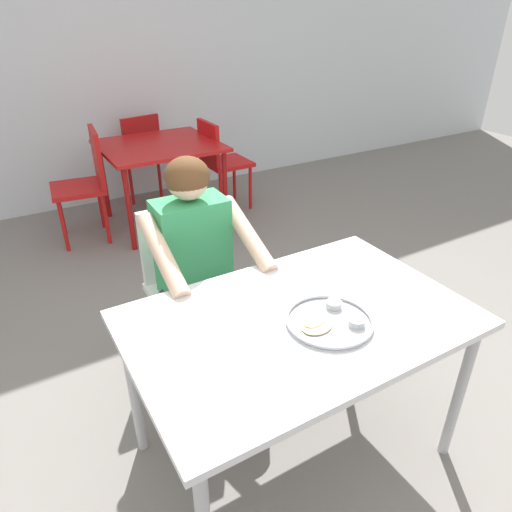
{
  "coord_description": "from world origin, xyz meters",
  "views": [
    {
      "loc": [
        -0.85,
        -1.16,
        1.75
      ],
      "look_at": [
        -0.05,
        0.2,
        0.88
      ],
      "focal_mm": 32.13,
      "sensor_mm": 36.0,
      "label": 1
    }
  ],
  "objects_px": {
    "table_background_red": "(160,153)",
    "chair_red_right": "(220,158)",
    "thali_tray": "(330,320)",
    "table_foreground": "(299,331)",
    "chair_red_left": "(87,178)",
    "diner_foreground": "(200,260)",
    "chair_red_far": "(138,151)",
    "chair_foreground": "(186,276)"
  },
  "relations": [
    {
      "from": "table_background_red",
      "to": "chair_red_left",
      "type": "distance_m",
      "value": 0.64
    },
    {
      "from": "chair_foreground",
      "to": "table_background_red",
      "type": "xyz_separation_m",
      "value": [
        0.51,
        1.75,
        0.15
      ]
    },
    {
      "from": "table_foreground",
      "to": "chair_red_far",
      "type": "distance_m",
      "value": 3.32
    },
    {
      "from": "diner_foreground",
      "to": "chair_red_left",
      "type": "xyz_separation_m",
      "value": [
        -0.11,
        1.98,
        -0.17
      ]
    },
    {
      "from": "chair_foreground",
      "to": "chair_red_far",
      "type": "distance_m",
      "value": 2.48
    },
    {
      "from": "thali_tray",
      "to": "chair_red_far",
      "type": "height_order",
      "value": "chair_red_far"
    },
    {
      "from": "thali_tray",
      "to": "diner_foreground",
      "type": "relative_size",
      "value": 0.28
    },
    {
      "from": "chair_red_far",
      "to": "chair_foreground",
      "type": "bearing_deg",
      "value": -102.08
    },
    {
      "from": "chair_foreground",
      "to": "chair_red_far",
      "type": "xyz_separation_m",
      "value": [
        0.52,
        2.42,
        0.01
      ]
    },
    {
      "from": "thali_tray",
      "to": "chair_red_right",
      "type": "height_order",
      "value": "chair_red_right"
    },
    {
      "from": "table_foreground",
      "to": "chair_red_left",
      "type": "distance_m",
      "value": 2.64
    },
    {
      "from": "diner_foreground",
      "to": "chair_red_far",
      "type": "relative_size",
      "value": 1.39
    },
    {
      "from": "table_background_red",
      "to": "chair_foreground",
      "type": "bearing_deg",
      "value": -106.25
    },
    {
      "from": "table_background_red",
      "to": "chair_red_right",
      "type": "bearing_deg",
      "value": 3.05
    },
    {
      "from": "thali_tray",
      "to": "chair_foreground",
      "type": "xyz_separation_m",
      "value": [
        -0.18,
        0.95,
        -0.25
      ]
    },
    {
      "from": "thali_tray",
      "to": "chair_red_right",
      "type": "relative_size",
      "value": 0.38
    },
    {
      "from": "chair_foreground",
      "to": "chair_red_far",
      "type": "height_order",
      "value": "chair_foreground"
    },
    {
      "from": "table_foreground",
      "to": "chair_red_left",
      "type": "xyz_separation_m",
      "value": [
        -0.23,
        2.62,
        -0.14
      ]
    },
    {
      "from": "thali_tray",
      "to": "table_background_red",
      "type": "bearing_deg",
      "value": 83.1
    },
    {
      "from": "table_background_red",
      "to": "chair_red_far",
      "type": "xyz_separation_m",
      "value": [
        0.01,
        0.67,
        -0.15
      ]
    },
    {
      "from": "thali_tray",
      "to": "table_background_red",
      "type": "distance_m",
      "value": 2.73
    },
    {
      "from": "diner_foreground",
      "to": "table_background_red",
      "type": "distance_m",
      "value": 2.05
    },
    {
      "from": "table_foreground",
      "to": "chair_red_far",
      "type": "height_order",
      "value": "chair_red_far"
    },
    {
      "from": "chair_red_right",
      "to": "chair_foreground",
      "type": "bearing_deg",
      "value": -121.49
    },
    {
      "from": "table_foreground",
      "to": "diner_foreground",
      "type": "xyz_separation_m",
      "value": [
        -0.12,
        0.64,
        0.04
      ]
    },
    {
      "from": "diner_foreground",
      "to": "chair_red_far",
      "type": "bearing_deg",
      "value": 78.85
    },
    {
      "from": "chair_red_far",
      "to": "diner_foreground",
      "type": "bearing_deg",
      "value": -101.15
    },
    {
      "from": "table_foreground",
      "to": "chair_red_left",
      "type": "bearing_deg",
      "value": 94.94
    },
    {
      "from": "table_background_red",
      "to": "chair_red_far",
      "type": "bearing_deg",
      "value": 89.37
    },
    {
      "from": "table_background_red",
      "to": "chair_red_right",
      "type": "height_order",
      "value": "chair_red_right"
    },
    {
      "from": "table_foreground",
      "to": "chair_red_right",
      "type": "xyz_separation_m",
      "value": [
        0.98,
        2.65,
        -0.17
      ]
    },
    {
      "from": "thali_tray",
      "to": "diner_foreground",
      "type": "distance_m",
      "value": 0.75
    },
    {
      "from": "table_background_red",
      "to": "chair_red_far",
      "type": "distance_m",
      "value": 0.68
    },
    {
      "from": "table_foreground",
      "to": "table_background_red",
      "type": "height_order",
      "value": "table_foreground"
    },
    {
      "from": "diner_foreground",
      "to": "chair_red_left",
      "type": "height_order",
      "value": "diner_foreground"
    },
    {
      "from": "chair_red_right",
      "to": "chair_red_far",
      "type": "bearing_deg",
      "value": 132.08
    },
    {
      "from": "chair_foreground",
      "to": "chair_red_right",
      "type": "xyz_separation_m",
      "value": [
        1.09,
        1.79,
        0.01
      ]
    },
    {
      "from": "chair_red_right",
      "to": "table_background_red",
      "type": "bearing_deg",
      "value": -176.95
    },
    {
      "from": "thali_tray",
      "to": "table_background_red",
      "type": "relative_size",
      "value": 0.34
    },
    {
      "from": "thali_tray",
      "to": "chair_red_left",
      "type": "distance_m",
      "value": 2.74
    },
    {
      "from": "thali_tray",
      "to": "chair_red_far",
      "type": "bearing_deg",
      "value": 84.33
    },
    {
      "from": "table_foreground",
      "to": "thali_tray",
      "type": "distance_m",
      "value": 0.14
    }
  ]
}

